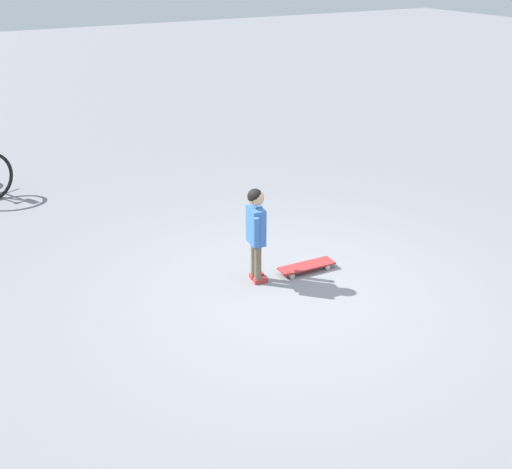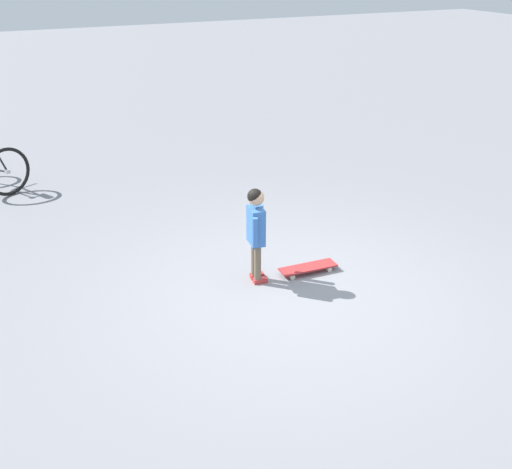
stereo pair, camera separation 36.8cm
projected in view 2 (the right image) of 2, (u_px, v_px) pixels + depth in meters
name	position (u px, v px, depth m)	size (l,w,h in m)	color
ground_plane	(296.00, 295.00, 6.40)	(50.00, 50.00, 0.00)	gray
child_person	(256.00, 225.00, 6.42)	(0.26, 0.35, 1.06)	brown
skateboard	(308.00, 268.00, 6.83)	(0.66, 0.22, 0.07)	#B22D2D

